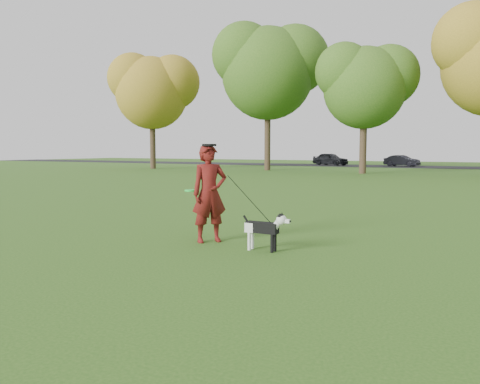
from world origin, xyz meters
The scene contains 8 objects.
ground centered at (0.00, 0.00, 0.00)m, with size 120.00×120.00×0.00m, color #285116.
road centered at (0.00, 40.00, 0.01)m, with size 120.00×7.00×0.02m, color black.
man centered at (-0.70, 0.04, 0.90)m, with size 0.66×0.43×1.81m, color #510B10.
dog centered at (0.55, -0.19, 0.41)m, with size 0.89×0.18×0.68m.
car_left centered at (-10.82, 40.00, 0.67)m, with size 1.53×3.80×1.29m, color black.
car_mid centered at (-3.70, 40.00, 0.56)m, with size 1.15×3.30×1.09m, color black.
man_held_items centered at (0.17, -0.10, 0.87)m, with size 1.87×0.36×1.36m.
tree_row centered at (-1.43, 26.07, 7.41)m, with size 51.74×8.86×12.01m.
Camera 1 is at (3.85, -7.25, 1.73)m, focal length 35.00 mm.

